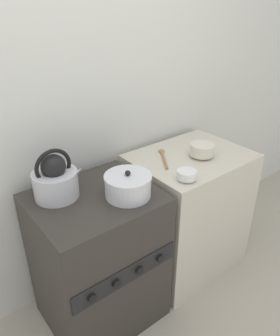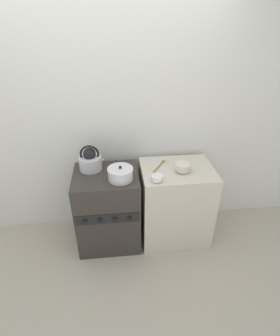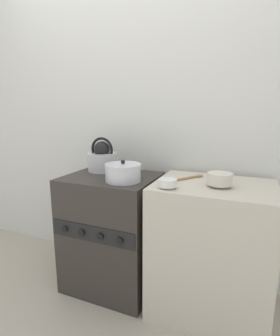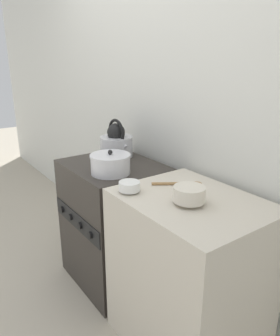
{
  "view_description": "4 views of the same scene",
  "coord_description": "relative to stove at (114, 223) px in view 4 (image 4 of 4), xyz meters",
  "views": [
    {
      "loc": [
        -0.68,
        -0.97,
        1.77
      ],
      "look_at": [
        0.29,
        0.27,
        0.93
      ],
      "focal_mm": 35.0,
      "sensor_mm": 36.0,
      "label": 1
    },
    {
      "loc": [
        0.1,
        -1.91,
        2.21
      ],
      "look_at": [
        0.34,
        0.27,
        0.91
      ],
      "focal_mm": 28.0,
      "sensor_mm": 36.0,
      "label": 2
    },
    {
      "loc": [
        0.9,
        -1.33,
        1.31
      ],
      "look_at": [
        0.24,
        0.23,
        0.94
      ],
      "focal_mm": 28.0,
      "sensor_mm": 36.0,
      "label": 3
    },
    {
      "loc": [
        1.75,
        -0.75,
        1.51
      ],
      "look_at": [
        0.27,
        0.3,
        0.9
      ],
      "focal_mm": 35.0,
      "sensor_mm": 36.0,
      "label": 4
    }
  ],
  "objects": [
    {
      "name": "ground_plane",
      "position": [
        0.0,
        -0.27,
        -0.43
      ],
      "size": [
        12.0,
        12.0,
        0.0
      ],
      "primitive_type": "plane",
      "color": "#B2A893"
    },
    {
      "name": "small_ceramic_bowl",
      "position": [
        0.48,
        -0.18,
        0.47
      ],
      "size": [
        0.11,
        0.11,
        0.05
      ],
      "color": "white",
      "rests_on": "counter"
    },
    {
      "name": "counter",
      "position": [
        0.72,
        0.01,
        0.01
      ],
      "size": [
        0.73,
        0.57,
        0.87
      ],
      "color": "beige",
      "rests_on": "ground_plane"
    },
    {
      "name": "wall_back",
      "position": [
        0.0,
        0.37,
        0.82
      ],
      "size": [
        7.0,
        0.06,
        2.5
      ],
      "color": "silver",
      "rests_on": "ground_plane"
    },
    {
      "name": "wooden_spoon",
      "position": [
        0.56,
        0.1,
        0.45
      ],
      "size": [
        0.17,
        0.24,
        0.02
      ],
      "color": "#A37A4C",
      "rests_on": "counter"
    },
    {
      "name": "stove",
      "position": [
        0.0,
        0.0,
        0.0
      ],
      "size": [
        0.64,
        0.57,
        0.86
      ],
      "color": "#332D28",
      "rests_on": "ground_plane"
    },
    {
      "name": "kettle",
      "position": [
        -0.14,
        0.12,
        0.53
      ],
      "size": [
        0.28,
        0.23,
        0.26
      ],
      "color": "silver",
      "rests_on": "stove"
    },
    {
      "name": "enamel_bowl",
      "position": [
        0.75,
        -0.04,
        0.49
      ],
      "size": [
        0.15,
        0.15,
        0.08
      ],
      "color": "beige",
      "rests_on": "counter"
    },
    {
      "name": "cooking_pot",
      "position": [
        0.14,
        -0.1,
        0.49
      ],
      "size": [
        0.24,
        0.24,
        0.14
      ],
      "color": "silver",
      "rests_on": "stove"
    }
  ]
}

